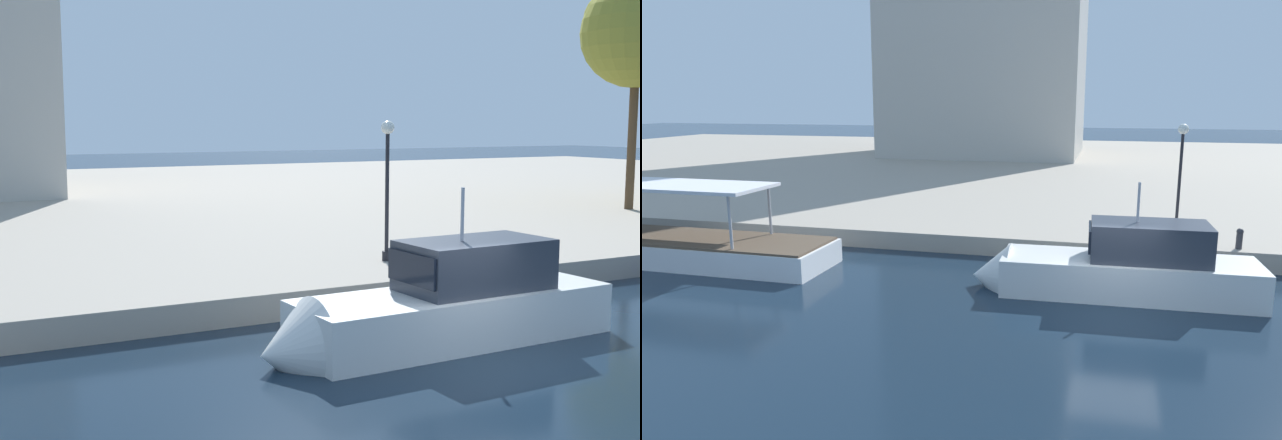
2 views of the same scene
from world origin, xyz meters
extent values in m
plane|color=#142333|center=(0.00, 0.00, 0.00)|extent=(220.00, 220.00, 0.00)
cube|color=#A39989|center=(0.00, 32.87, 0.36)|extent=(120.00, 55.00, 0.73)
cube|color=silver|center=(0.30, 1.98, 0.34)|extent=(7.73, 2.54, 1.62)
cone|color=silver|center=(-3.93, 1.83, 0.34)|extent=(1.27, 2.20, 2.16)
cube|color=#2D333D|center=(0.87, 2.00, 1.73)|extent=(3.51, 1.94, 1.15)
cube|color=black|center=(-0.47, 1.95, 1.78)|extent=(0.98, 1.74, 0.69)
cylinder|color=silver|center=(0.49, 1.98, 2.91)|extent=(0.08, 0.08, 1.21)
cylinder|color=#2D2D33|center=(4.19, 5.87, 1.01)|extent=(0.22, 0.22, 0.57)
sphere|color=#2D2D33|center=(4.19, 5.87, 1.35)|extent=(0.24, 0.24, 0.24)
cylinder|color=black|center=(2.30, 8.15, 2.67)|extent=(0.12, 0.12, 3.89)
sphere|color=white|center=(2.30, 8.15, 4.80)|extent=(0.40, 0.40, 0.40)
cylinder|color=black|center=(2.30, 8.15, 0.88)|extent=(0.26, 0.26, 0.30)
cylinder|color=#4C3823|center=(20.40, 15.10, 3.96)|extent=(0.41, 0.41, 6.47)
sphere|color=olive|center=(20.40, 15.10, 9.14)|extent=(5.20, 5.20, 5.20)
sphere|color=olive|center=(20.33, 15.68, 8.65)|extent=(3.03, 3.03, 3.03)
sphere|color=olive|center=(19.89, 16.03, 9.86)|extent=(2.90, 2.90, 2.90)
camera|label=1|loc=(-10.39, -12.40, 5.00)|focal=44.64mm
camera|label=2|loc=(-0.47, -15.82, 5.93)|focal=32.57mm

